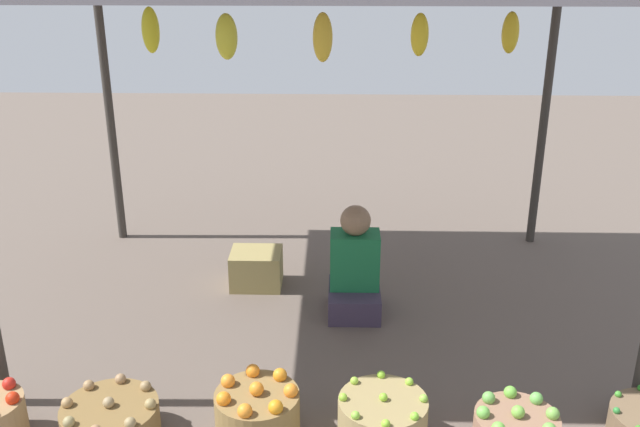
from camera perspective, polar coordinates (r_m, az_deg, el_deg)
The scene contains 7 objects.
ground_plane at distance 5.22m, azimuth 0.17°, elevation -7.24°, with size 14.00×14.00×0.00m, color brown.
market_stall_structure at distance 4.60m, azimuth 0.14°, elevation 16.53°, with size 3.85×2.67×2.25m.
vendor_person at distance 5.03m, azimuth 2.75°, elevation -4.62°, with size 0.36×0.44×0.78m.
basket_potatoes at distance 4.07m, azimuth -16.18°, elevation -15.64°, with size 0.51×0.51×0.28m.
basket_oranges at distance 3.93m, azimuth -4.96°, elevation -15.59°, with size 0.45×0.45×0.35m.
basket_limes at distance 3.89m, azimuth 4.95°, elevation -16.16°, with size 0.46×0.46×0.33m.
wooden_crate_near_vendor at distance 5.46m, azimuth -5.05°, elevation -4.35°, with size 0.38×0.32×0.28m, color #998850.
Camera 1 is at (0.10, -4.57, 2.53)m, focal length 40.47 mm.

